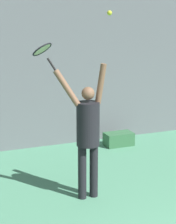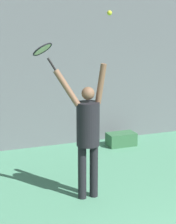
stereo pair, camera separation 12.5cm
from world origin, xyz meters
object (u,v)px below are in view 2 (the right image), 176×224
(tennis_ball, at_px, (110,13))
(equipment_bag, at_px, (121,139))
(tennis_racket, at_px, (43,51))
(tennis_player, at_px, (88,130))

(tennis_ball, bearing_deg, equipment_bag, 59.96)
(tennis_racket, height_order, tennis_ball, tennis_ball)
(tennis_racket, bearing_deg, tennis_player, -33.25)
(equipment_bag, bearing_deg, tennis_ball, -120.04)
(tennis_ball, bearing_deg, tennis_player, 155.35)
(tennis_racket, relative_size, tennis_ball, 6.14)
(tennis_player, distance_m, tennis_racket, 1.36)
(tennis_ball, distance_m, equipment_bag, 3.75)
(tennis_player, bearing_deg, tennis_ball, -24.65)
(tennis_player, xyz_separation_m, equipment_bag, (1.60, 2.15, -0.95))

